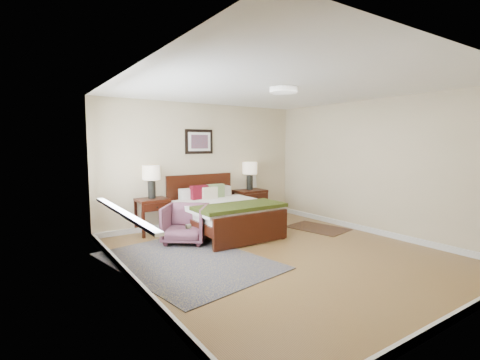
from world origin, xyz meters
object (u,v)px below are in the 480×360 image
(nightstand_right, at_px, (250,202))
(lamp_left, at_px, (151,176))
(bed, at_px, (222,208))
(nightstand_left, at_px, (153,205))
(lamp_right, at_px, (250,171))
(armchair, at_px, (186,224))
(rug_persian, at_px, (187,261))

(nightstand_right, xyz_separation_m, lamp_left, (-2.23, 0.01, 0.69))
(bed, relative_size, nightstand_right, 2.88)
(nightstand_left, height_order, lamp_left, lamp_left)
(lamp_left, xyz_separation_m, lamp_right, (2.23, 0.00, -0.00))
(armchair, relative_size, rug_persian, 0.28)
(lamp_right, bearing_deg, rug_persian, -143.32)
(lamp_left, relative_size, rug_persian, 0.24)
(nightstand_right, xyz_separation_m, armchair, (-1.98, -0.88, -0.07))
(lamp_left, xyz_separation_m, armchair, (0.26, -0.90, -0.76))
(bed, distance_m, rug_persian, 1.69)
(lamp_left, bearing_deg, bed, -32.94)
(lamp_right, xyz_separation_m, armchair, (-1.98, -0.90, -0.76))
(bed, height_order, rug_persian, bed)
(nightstand_right, height_order, armchair, nightstand_right)
(lamp_left, distance_m, rug_persian, 2.08)
(lamp_right, height_order, armchair, lamp_right)
(lamp_left, height_order, lamp_right, lamp_left)
(nightstand_left, relative_size, rug_persian, 0.26)
(lamp_left, bearing_deg, nightstand_right, -0.34)
(bed, relative_size, armchair, 2.65)
(bed, xyz_separation_m, lamp_right, (1.14, 0.71, 0.61))
(bed, height_order, nightstand_right, bed)
(nightstand_left, bearing_deg, lamp_right, 0.57)
(nightstand_left, relative_size, lamp_left, 1.09)
(nightstand_right, distance_m, lamp_left, 2.34)
(bed, relative_size, lamp_left, 3.14)
(armchair, bearing_deg, nightstand_left, 144.96)
(nightstand_left, distance_m, lamp_left, 0.55)
(rug_persian, bearing_deg, nightstand_right, 26.80)
(bed, bearing_deg, lamp_left, 147.06)
(lamp_left, distance_m, lamp_right, 2.23)
(lamp_left, bearing_deg, rug_persian, -94.46)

